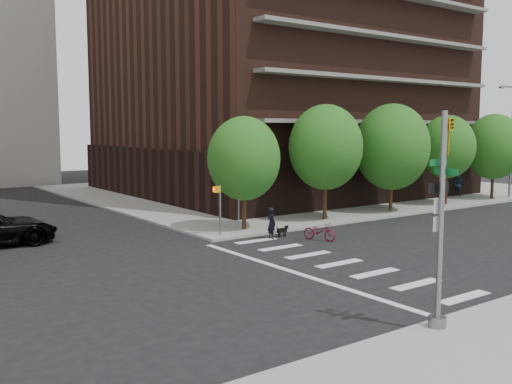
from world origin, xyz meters
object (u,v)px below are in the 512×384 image
at_px(scooter, 319,231).
at_px(traffic_signal, 441,237).
at_px(dog_walker, 271,223).
at_px(pedestrian_far, 459,185).

bearing_deg(scooter, traffic_signal, -138.21).
relative_size(dog_walker, pedestrian_far, 0.89).
bearing_deg(pedestrian_far, scooter, -88.45).
distance_m(traffic_signal, pedestrian_far, 33.32).
relative_size(scooter, dog_walker, 1.09).
xyz_separation_m(scooter, pedestrian_far, (21.48, 6.76, 0.60)).
bearing_deg(scooter, pedestrian_far, -2.95).
xyz_separation_m(traffic_signal, pedestrian_far, (27.66, 18.49, -1.63)).
distance_m(traffic_signal, dog_walker, 14.33).
bearing_deg(traffic_signal, scooter, 62.21).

